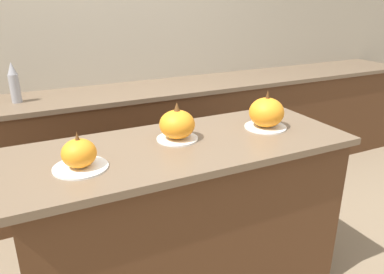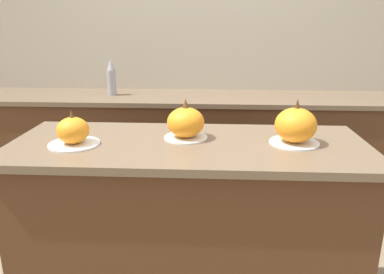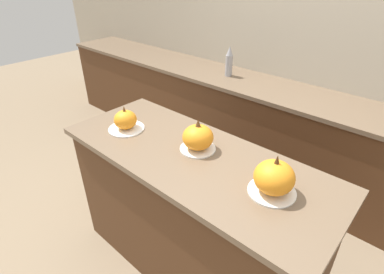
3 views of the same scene
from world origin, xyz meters
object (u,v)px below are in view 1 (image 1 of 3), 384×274
pumpkin_cake_left (79,155)px  pumpkin_cake_center (177,125)px  bottle_tall (14,83)px  pumpkin_cake_right (266,113)px

pumpkin_cake_left → pumpkin_cake_center: pumpkin_cake_center is taller
bottle_tall → pumpkin_cake_center: bearing=-61.4°
pumpkin_cake_right → bottle_tall: (-1.18, 1.29, 0.02)m
pumpkin_cake_right → bottle_tall: bottle_tall is taller
pumpkin_cake_left → bottle_tall: bearing=97.8°
pumpkin_cake_left → bottle_tall: 1.38m
pumpkin_cake_left → pumpkin_cake_center: 0.51m
bottle_tall → pumpkin_cake_right: bearing=-47.8°
pumpkin_cake_left → pumpkin_cake_right: bearing=4.3°
pumpkin_cake_center → bottle_tall: bottle_tall is taller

